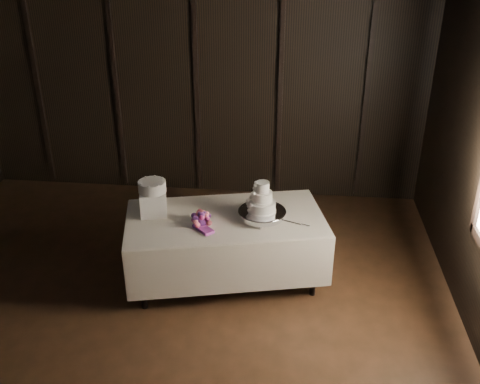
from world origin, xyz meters
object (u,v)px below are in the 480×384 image
wedding_cake (260,200)px  cake_stand (262,215)px  display_table (226,246)px  small_cake (152,186)px  box_pedestal (153,203)px  bouquet (202,219)px

wedding_cake → cake_stand: bearing=9.7°
display_table → small_cake: small_cake is taller
box_pedestal → small_cake: small_cake is taller
display_table → box_pedestal: 0.87m
bouquet → box_pedestal: box_pedestal is taller
display_table → small_cake: size_ratio=7.84×
display_table → cake_stand: 0.54m
cake_stand → wedding_cake: wedding_cake is taller
cake_stand → small_cake: size_ratio=1.74×
bouquet → box_pedestal: size_ratio=1.50×
wedding_cake → bouquet: 0.60m
bouquet → display_table: bearing=41.2°
wedding_cake → bouquet: wedding_cake is taller
display_table → bouquet: bouquet is taller
cake_stand → small_cake: bearing=-179.5°
bouquet → wedding_cake: bearing=17.3°
cake_stand → bouquet: bouquet is taller
wedding_cake → box_pedestal: (-1.08, 0.00, -0.09)m
wedding_cake → box_pedestal: bearing=159.7°
box_pedestal → small_cake: bearing=180.0°
cake_stand → bouquet: bearing=-162.2°
box_pedestal → cake_stand: bearing=0.5°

